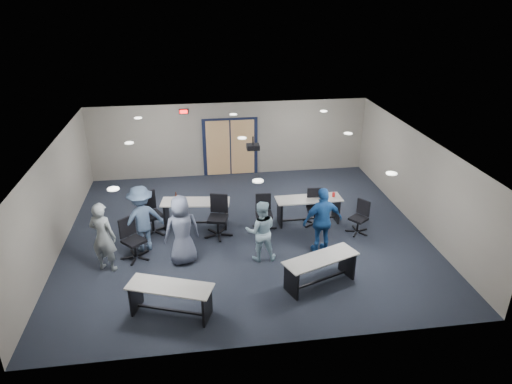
{
  "coord_description": "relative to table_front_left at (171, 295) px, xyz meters",
  "views": [
    {
      "loc": [
        -1.3,
        -11.34,
        6.49
      ],
      "look_at": [
        0.27,
        -0.3,
        1.4
      ],
      "focal_mm": 32.0,
      "sensor_mm": 36.0,
      "label": 1
    }
  ],
  "objects": [
    {
      "name": "ceiling_can_lights",
      "position": [
        1.98,
        3.55,
        2.17
      ],
      "size": [
        6.24,
        5.74,
        0.02
      ],
      "primitive_type": null,
      "color": "white",
      "rests_on": "ceiling"
    },
    {
      "name": "front_wall",
      "position": [
        1.98,
        -1.2,
        0.85
      ],
      "size": [
        10.0,
        0.04,
        2.7
      ],
      "primitive_type": "cube",
      "color": "gray",
      "rests_on": "floor"
    },
    {
      "name": "person_gray",
      "position": [
        -1.64,
        1.97,
        0.41
      ],
      "size": [
        0.78,
        0.66,
        1.83
      ],
      "primitive_type": "imported",
      "rotation": [
        0.0,
        0.0,
        2.75
      ],
      "color": "gray",
      "rests_on": "floor"
    },
    {
      "name": "table_front_right",
      "position": [
        3.43,
        0.61,
        0.0
      ],
      "size": [
        1.91,
        1.22,
        0.74
      ],
      "rotation": [
        0.0,
        0.0,
        0.37
      ],
      "color": "#BCB8B2",
      "rests_on": "floor"
    },
    {
      "name": "person_navy",
      "position": [
        3.86,
        2.03,
        0.41
      ],
      "size": [
        1.13,
        0.61,
        1.83
      ],
      "primitive_type": "imported",
      "rotation": [
        0.0,
        0.0,
        3.3
      ],
      "color": "navy",
      "rests_on": "floor"
    },
    {
      "name": "table_front_left",
      "position": [
        0.0,
        0.0,
        0.0
      ],
      "size": [
        1.91,
        1.19,
        0.73
      ],
      "rotation": [
        0.0,
        0.0,
        -0.35
      ],
      "color": "#BCB8B2",
      "rests_on": "floor"
    },
    {
      "name": "left_wall",
      "position": [
        -3.02,
        3.3,
        0.85
      ],
      "size": [
        0.04,
        9.0,
        2.7
      ],
      "primitive_type": "cube",
      "color": "gray",
      "rests_on": "floor"
    },
    {
      "name": "chair_loose_left",
      "position": [
        -0.98,
        2.37,
        0.06
      ],
      "size": [
        0.99,
        0.99,
        1.11
      ],
      "primitive_type": null,
      "rotation": [
        0.0,
        0.0,
        0.74
      ],
      "color": "black",
      "rests_on": "floor"
    },
    {
      "name": "chair_back_d",
      "position": [
        4.08,
        3.5,
        0.04
      ],
      "size": [
        0.74,
        0.74,
        1.08
      ],
      "primitive_type": null,
      "rotation": [
        0.0,
        0.0,
        -0.09
      ],
      "color": "black",
      "rests_on": "floor"
    },
    {
      "name": "double_door",
      "position": [
        1.98,
        7.76,
        0.55
      ],
      "size": [
        2.0,
        0.07,
        2.2
      ],
      "color": "black",
      "rests_on": "back_wall"
    },
    {
      "name": "table_back_right",
      "position": [
        3.92,
        3.67,
        0.04
      ],
      "size": [
        1.94,
        0.68,
        0.91
      ],
      "rotation": [
        0.0,
        0.0,
        0.02
      ],
      "color": "#BCB8B2",
      "rests_on": "floor"
    },
    {
      "name": "table_back_left",
      "position": [
        0.61,
        3.91,
        0.05
      ],
      "size": [
        2.03,
        0.9,
        1.09
      ],
      "rotation": [
        0.0,
        0.0,
        -0.13
      ],
      "color": "#BCB8B2",
      "rests_on": "floor"
    },
    {
      "name": "person_plaid",
      "position": [
        0.25,
        2.04,
        0.41
      ],
      "size": [
        1.01,
        0.78,
        1.83
      ],
      "primitive_type": "imported",
      "rotation": [
        0.0,
        0.0,
        3.38
      ],
      "color": "slate",
      "rests_on": "floor"
    },
    {
      "name": "chair_loose_right",
      "position": [
        5.16,
        2.85,
        -0.02
      ],
      "size": [
        0.85,
        0.85,
        0.97
      ],
      "primitive_type": null,
      "rotation": [
        0.0,
        0.0,
        -0.93
      ],
      "color": "black",
      "rests_on": "floor"
    },
    {
      "name": "chair_back_a",
      "position": [
        -0.61,
        3.69,
        0.09
      ],
      "size": [
        1.01,
        1.01,
        1.19
      ],
      "primitive_type": null,
      "rotation": [
        0.0,
        0.0,
        0.5
      ],
      "color": "black",
      "rests_on": "floor"
    },
    {
      "name": "floor",
      "position": [
        1.98,
        3.3,
        -0.5
      ],
      "size": [
        10.0,
        10.0,
        0.0
      ],
      "primitive_type": "plane",
      "color": "black",
      "rests_on": "ground"
    },
    {
      "name": "chair_back_c",
      "position": [
        2.54,
        3.39,
        0.02
      ],
      "size": [
        0.68,
        0.68,
        1.05
      ],
      "primitive_type": null,
      "rotation": [
        0.0,
        0.0,
        -0.03
      ],
      "color": "black",
      "rests_on": "floor"
    },
    {
      "name": "ceiling_projector",
      "position": [
        2.28,
        3.8,
        1.9
      ],
      "size": [
        0.35,
        0.32,
        0.37
      ],
      "color": "black",
      "rests_on": "ceiling"
    },
    {
      "name": "person_lightblue",
      "position": [
        2.22,
        1.91,
        0.31
      ],
      "size": [
        0.82,
        0.66,
        1.63
      ],
      "primitive_type": "imported",
      "rotation": [
        0.0,
        0.0,
        3.09
      ],
      "color": "#ACD0E3",
      "rests_on": "floor"
    },
    {
      "name": "exit_sign",
      "position": [
        0.38,
        7.75,
        1.95
      ],
      "size": [
        0.32,
        0.07,
        0.18
      ],
      "color": "black",
      "rests_on": "back_wall"
    },
    {
      "name": "chair_back_b",
      "position": [
        1.21,
        3.24,
        0.09
      ],
      "size": [
        0.91,
        0.91,
        1.18
      ],
      "primitive_type": null,
      "rotation": [
        0.0,
        0.0,
        -0.26
      ],
      "color": "black",
      "rests_on": "floor"
    },
    {
      "name": "right_wall",
      "position": [
        6.98,
        3.3,
        0.85
      ],
      "size": [
        0.04,
        9.0,
        2.7
      ],
      "primitive_type": "cube",
      "color": "gray",
      "rests_on": "floor"
    },
    {
      "name": "ceiling",
      "position": [
        1.98,
        3.3,
        2.2
      ],
      "size": [
        10.0,
        9.0,
        0.04
      ],
      "primitive_type": "cube",
      "color": "silver",
      "rests_on": "back_wall"
    },
    {
      "name": "back_wall",
      "position": [
        1.98,
        7.8,
        0.85
      ],
      "size": [
        10.0,
        0.04,
        2.7
      ],
      "primitive_type": "cube",
      "color": "gray",
      "rests_on": "floor"
    },
    {
      "name": "person_back",
      "position": [
        -0.79,
        2.79,
        0.41
      ],
      "size": [
        1.36,
        1.1,
        1.83
      ],
      "primitive_type": "imported",
      "rotation": [
        0.0,
        0.0,
        3.55
      ],
      "color": "#465D7E",
      "rests_on": "floor"
    }
  ]
}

